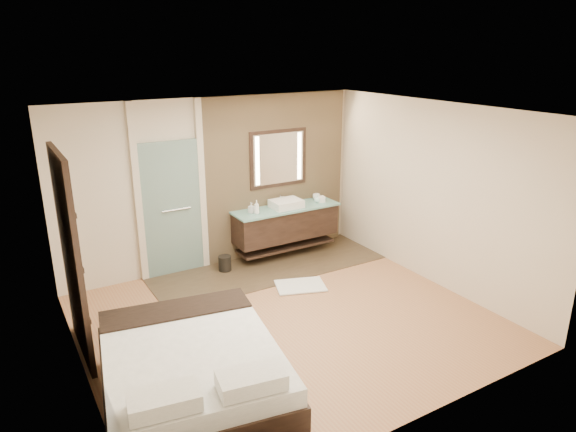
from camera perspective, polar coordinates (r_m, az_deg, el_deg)
floor at (r=6.87m, az=-0.03°, el=-11.50°), size 5.00×5.00×0.00m
tile_strip at (r=8.37m, az=-2.10°, el=-5.72°), size 3.80×1.30×0.01m
stone_wall at (r=8.67m, az=-1.24°, el=4.54°), size 2.60×0.08×2.70m
vanity at (r=8.65m, az=-0.25°, el=-0.81°), size 1.85×0.55×0.88m
mirror_unit at (r=8.56m, az=-1.08°, el=6.42°), size 1.06×0.04×0.96m
frosted_door at (r=8.01m, az=-12.80°, el=1.37°), size 1.10×0.12×2.70m
shoji_partition at (r=6.17m, az=-22.93°, el=-4.18°), size 0.06×1.20×2.40m
bed at (r=5.39m, az=-10.62°, el=-16.92°), size 1.98×2.32×0.80m
bath_mat at (r=7.73m, az=1.39°, el=-7.75°), size 0.84×0.71×0.02m
waste_bin at (r=8.26m, az=-7.03°, el=-5.27°), size 0.24×0.24×0.25m
tissue_box at (r=8.85m, az=3.68°, el=1.88°), size 0.15×0.15×0.10m
soap_bottle_a at (r=8.21m, az=-3.51°, el=0.99°), size 0.11×0.11×0.22m
soap_bottle_b at (r=8.27m, az=-4.10°, el=0.92°), size 0.10×0.10×0.17m
soap_bottle_c at (r=8.80m, az=3.30°, el=1.94°), size 0.14×0.14×0.14m
cup at (r=8.99m, az=3.18°, el=2.16°), size 0.15×0.15×0.10m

